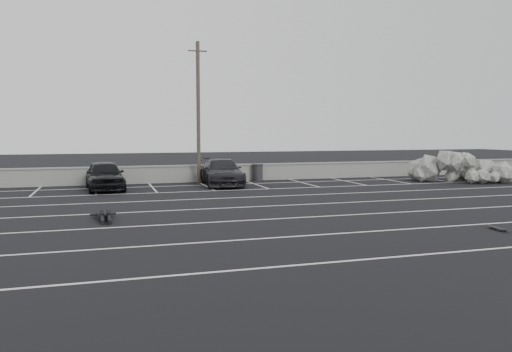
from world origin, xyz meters
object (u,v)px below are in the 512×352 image
object	(u,v)px
riprap_pile	(463,173)
person	(104,212)
trash_bin	(258,172)
skateboard	(498,228)
car_right	(222,172)
utility_pole	(198,112)
car_left	(105,175)

from	to	relation	value
riprap_pile	person	xyz separation A→B (m)	(-21.48, -7.51, -0.33)
trash_bin	skateboard	xyz separation A→B (m)	(2.43, -17.57, -0.48)
car_right	utility_pole	size ratio (longest dim) A/B	0.62
car_left	skateboard	bearing A→B (deg)	-56.62
car_left	car_right	bearing A→B (deg)	0.61
car_left	utility_pole	size ratio (longest dim) A/B	0.55
car_right	trash_bin	size ratio (longest dim) A/B	4.93
car_right	trash_bin	xyz separation A→B (m)	(2.77, 1.83, -0.22)
utility_pole	skateboard	xyz separation A→B (m)	(6.26, -17.21, -4.20)
riprap_pile	person	size ratio (longest dim) A/B	2.43
car_right	trash_bin	world-z (taller)	car_right
person	trash_bin	bearing A→B (deg)	48.08
trash_bin	person	xyz separation A→B (m)	(-9.38, -11.78, -0.30)
riprap_pile	person	bearing A→B (deg)	-160.74
riprap_pile	person	world-z (taller)	riprap_pile
car_right	utility_pole	world-z (taller)	utility_pole
car_left	person	size ratio (longest dim) A/B	1.90
riprap_pile	car_right	bearing A→B (deg)	170.67
car_left	utility_pole	distance (m)	6.79
car_right	utility_pole	bearing A→B (deg)	130.45
car_right	riprap_pile	bearing A→B (deg)	-4.86
car_left	riprap_pile	distance (m)	21.48
car_right	person	world-z (taller)	car_right
car_right	skateboard	xyz separation A→B (m)	(5.19, -15.73, -0.70)
car_left	skateboard	xyz separation A→B (m)	(11.72, -15.17, -0.72)
utility_pole	riprap_pile	size ratio (longest dim) A/B	1.43
utility_pole	car_right	bearing A→B (deg)	-54.02
skateboard	trash_bin	bearing A→B (deg)	98.89
car_right	utility_pole	distance (m)	3.95
car_left	trash_bin	bearing A→B (deg)	10.14
trash_bin	person	distance (m)	15.06
utility_pole	trash_bin	world-z (taller)	utility_pole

